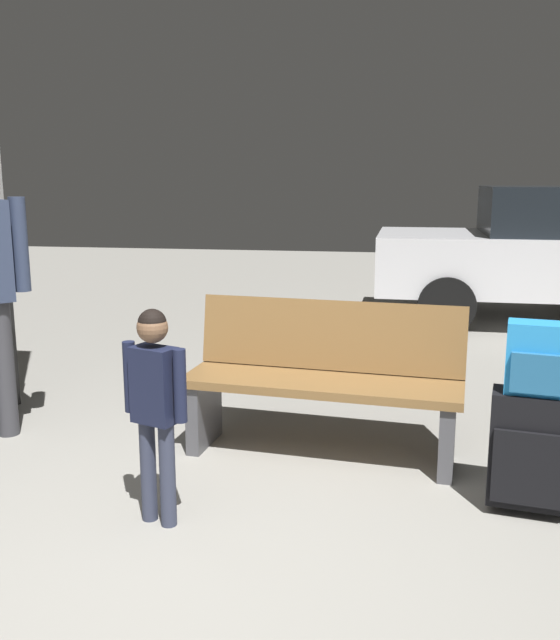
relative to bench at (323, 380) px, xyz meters
name	(u,v)px	position (x,y,z in m)	size (l,w,h in m)	color
ground_plane	(303,356)	(-0.44, 2.43, -0.49)	(18.00, 18.00, 0.10)	gray
bench	(323,380)	(0.00, 0.00, 0.00)	(1.65, 0.69, 0.89)	brown
suitcase	(530,450)	(1.06, -0.59, -0.12)	(0.41, 0.28, 0.60)	black
backpack_bright	(537,359)	(1.06, -0.59, 0.33)	(0.30, 0.23, 0.34)	#268CD8
child	(155,394)	(-0.67, -0.98, 0.19)	(0.33, 0.25, 1.03)	#33384C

